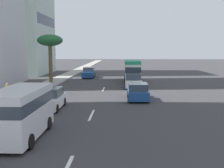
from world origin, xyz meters
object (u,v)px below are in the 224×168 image
(van_fourth, at_px, (20,110))
(car_sixth, at_px, (50,99))
(car_fifth, at_px, (133,81))
(pedestrian_near_lamp, at_px, (7,91))
(minibus_lead, at_px, (132,70))
(car_third, at_px, (89,73))
(palm_tree, at_px, (50,42))
(car_second, at_px, (138,92))

(van_fourth, bearing_deg, car_sixth, -177.29)
(van_fourth, height_order, car_fifth, van_fourth)
(car_fifth, distance_m, pedestrian_near_lamp, 14.89)
(car_fifth, height_order, pedestrian_near_lamp, pedestrian_near_lamp)
(minibus_lead, distance_m, car_fifth, 6.99)
(minibus_lead, bearing_deg, pedestrian_near_lamp, 146.15)
(pedestrian_near_lamp, bearing_deg, car_fifth, 147.69)
(minibus_lead, relative_size, van_fourth, 1.23)
(car_third, xyz_separation_m, van_fourth, (-31.10, -0.18, 0.66))
(pedestrian_near_lamp, bearing_deg, car_sixth, 77.75)
(minibus_lead, height_order, car_sixth, minibus_lead)
(car_third, bearing_deg, palm_tree, -22.30)
(minibus_lead, relative_size, car_fifth, 1.58)
(car_second, relative_size, palm_tree, 0.65)
(palm_tree, bearing_deg, car_third, -22.30)
(car_sixth, bearing_deg, palm_tree, -165.93)
(car_fifth, distance_m, car_sixth, 13.99)
(car_third, xyz_separation_m, palm_tree, (-9.34, 3.83, 4.72))
(car_second, relative_size, van_fourth, 0.77)
(car_third, bearing_deg, van_fourth, 0.32)
(minibus_lead, relative_size, car_third, 1.42)
(minibus_lead, xyz_separation_m, car_sixth, (-19.13, 7.02, -0.88))
(minibus_lead, distance_m, car_sixth, 20.39)
(car_fifth, bearing_deg, minibus_lead, -1.23)
(van_fourth, relative_size, car_sixth, 1.25)
(car_second, height_order, car_fifth, car_fifth)
(car_third, height_order, car_fifth, car_third)
(car_sixth, xyz_separation_m, pedestrian_near_lamp, (2.30, 4.27, 0.24))
(car_second, xyz_separation_m, car_sixth, (-4.12, 6.97, 0.03))
(van_fourth, height_order, pedestrian_near_lamp, van_fourth)
(minibus_lead, bearing_deg, car_sixth, 159.85)
(car_third, height_order, van_fourth, van_fourth)
(van_fourth, bearing_deg, palm_tree, -169.56)
(minibus_lead, xyz_separation_m, car_fifth, (-6.94, 0.15, -0.84))
(car_second, distance_m, van_fourth, 13.06)
(car_third, relative_size, car_sixth, 1.09)
(van_fourth, xyz_separation_m, car_sixth, (7.10, 0.34, -0.71))
(car_sixth, bearing_deg, car_second, 120.57)
(car_third, height_order, palm_tree, palm_tree)
(car_second, bearing_deg, car_third, 18.92)
(car_third, bearing_deg, minibus_lead, 54.62)
(minibus_lead, xyz_separation_m, palm_tree, (-4.47, 10.69, 3.89))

